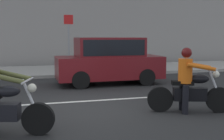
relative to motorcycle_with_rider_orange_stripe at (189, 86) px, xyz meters
The scene contains 6 objects.
ground_plane 2.61m from the motorcycle_with_rider_orange_stripe, 157.46° to the left, with size 80.00×80.00×0.00m, color #262626.
sidewalk_slab 9.28m from the motorcycle_with_rider_orange_stripe, 104.57° to the left, with size 40.00×4.40×0.14m, color #99968E.
lane_marking_stripe 2.95m from the motorcycle_with_rider_orange_stripe, 139.60° to the left, with size 18.00×0.14×0.01m, color silver.
motorcycle_with_rider_orange_stripe is the anchor object (origin of this frame).
parked_hatchback_maroon 4.68m from the motorcycle_with_rider_orange_stripe, 99.53° to the left, with size 4.03×1.76×1.80m.
street_sign_post 8.25m from the motorcycle_with_rider_orange_stripe, 103.30° to the left, with size 0.44×0.08×2.75m.
Camera 1 is at (-1.41, -7.23, 1.88)m, focal length 46.95 mm.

